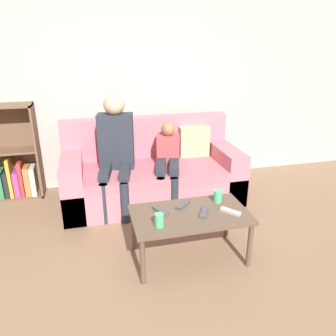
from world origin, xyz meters
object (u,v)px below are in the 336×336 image
person_adult (116,145)px  cup_far (218,196)px  couch (152,174)px  tv_remote_3 (160,211)px  coffee_table (190,218)px  tv_remote_2 (204,212)px  person_child (168,160)px  cup_near (159,220)px  bookshelf (10,165)px  tv_remote_1 (183,205)px  tv_remote_0 (230,211)px

person_adult → cup_far: 1.26m
couch → tv_remote_3: 1.13m
coffee_table → tv_remote_2: bearing=-18.4°
person_adult → person_child: 0.59m
cup_near → cup_far: bearing=25.2°
cup_far → tv_remote_2: 0.25m
cup_near → cup_far: (0.57, 0.27, 0.00)m
person_child → tv_remote_2: size_ratio=5.13×
bookshelf → tv_remote_3: bookshelf is taller
person_adult → tv_remote_2: 1.31m
coffee_table → tv_remote_2: size_ratio=5.47×
tv_remote_1 → person_child: bearing=128.8°
person_child → coffee_table: bearing=-79.5°
tv_remote_0 → coffee_table: bearing=129.1°
bookshelf → person_adult: person_adult is taller
tv_remote_1 → coffee_table: bearing=-36.4°
tv_remote_1 → tv_remote_2: size_ratio=0.89×
person_child → cup_far: person_child is taller
person_adult → cup_near: (0.19, -1.25, -0.22)m
coffee_table → couch: bearing=93.6°
cup_near → tv_remote_0: bearing=6.1°
person_child → tv_remote_3: size_ratio=5.07×
tv_remote_0 → tv_remote_3: 0.56m
cup_near → cup_far: cup_far is taller
bookshelf → tv_remote_1: 2.21m
couch → tv_remote_3: couch is taller
tv_remote_0 → person_adult: bearing=85.5°
coffee_table → tv_remote_1: bearing=98.8°
coffee_table → tv_remote_3: 0.25m
person_adult → tv_remote_3: (0.25, -1.03, -0.26)m
bookshelf → tv_remote_2: (1.75, -1.66, 0.04)m
person_adult → cup_far: (0.76, -0.98, -0.22)m
bookshelf → tv_remote_2: size_ratio=6.25×
cup_near → couch: bearing=81.0°
couch → tv_remote_2: bearing=-81.7°
couch → tv_remote_1: bearing=-87.1°
cup_far → coffee_table: bearing=-155.2°
bookshelf → coffee_table: 2.31m
couch → cup_near: bearing=-99.0°
person_adult → tv_remote_0: bearing=-45.3°
coffee_table → cup_near: cup_near is taller
bookshelf → person_child: bearing=-18.5°
bookshelf → tv_remote_3: bearing=-47.6°
tv_remote_2 → cup_near: bearing=-137.3°
tv_remote_0 → tv_remote_3: bearing=126.4°
tv_remote_0 → tv_remote_2: same height
cup_far → person_child: bearing=103.0°
tv_remote_2 → person_adult: bearing=144.9°
person_adult → tv_remote_1: 1.11m
tv_remote_2 → tv_remote_0: bearing=18.4°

